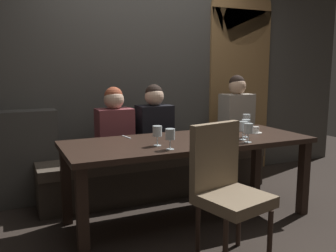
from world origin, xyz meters
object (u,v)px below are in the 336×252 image
(wine_glass_near_right, at_px, (246,125))
(espresso_cup, at_px, (256,131))
(chair_near_side, at_px, (226,183))
(diner_far_end, at_px, (236,113))
(wine_glass_far_left, at_px, (170,135))
(wine_glass_center_back, at_px, (243,127))
(diner_bearded, at_px, (154,122))
(dining_table, at_px, (189,149))
(wine_glass_end_left, at_px, (157,132))
(diner_redhead, at_px, (115,125))
(banquette_bench, at_px, (158,174))
(wine_glass_near_left, at_px, (246,119))
(fork_on_table, at_px, (127,137))
(wine_glass_far_right, at_px, (248,129))

(wine_glass_near_right, xyz_separation_m, espresso_cup, (0.22, 0.13, -0.09))
(chair_near_side, relative_size, espresso_cup, 8.17)
(diner_far_end, xyz_separation_m, wine_glass_far_left, (-1.32, -1.00, 0.01))
(chair_near_side, xyz_separation_m, wine_glass_center_back, (0.51, 0.50, 0.29))
(diner_bearded, bearing_deg, dining_table, -86.41)
(dining_table, relative_size, wine_glass_end_left, 13.41)
(diner_bearded, xyz_separation_m, diner_far_end, (1.04, 0.00, 0.04))
(diner_redhead, bearing_deg, wine_glass_near_right, -40.75)
(espresso_cup, bearing_deg, banquette_bench, 136.11)
(diner_redhead, height_order, wine_glass_near_left, diner_redhead)
(wine_glass_center_back, relative_size, wine_glass_end_left, 1.00)
(wine_glass_near_right, relative_size, wine_glass_far_left, 1.00)
(dining_table, distance_m, wine_glass_far_left, 0.49)
(wine_glass_near_right, height_order, wine_glass_far_left, same)
(banquette_bench, xyz_separation_m, wine_glass_near_left, (0.75, -0.52, 0.62))
(dining_table, relative_size, diner_redhead, 3.01)
(espresso_cup, distance_m, fork_on_table, 1.25)
(banquette_bench, bearing_deg, wine_glass_near_left, -34.78)
(diner_far_end, bearing_deg, diner_bearded, -179.95)
(dining_table, bearing_deg, fork_on_table, 146.28)
(wine_glass_end_left, height_order, espresso_cup, wine_glass_end_left)
(wine_glass_center_back, bearing_deg, diner_far_end, 57.91)
(diner_redhead, bearing_deg, wine_glass_far_right, -50.53)
(dining_table, bearing_deg, banquette_bench, 90.00)
(wine_glass_far_right, bearing_deg, diner_bearded, 113.01)
(diner_far_end, bearing_deg, wine_glass_center_back, -122.09)
(diner_redhead, relative_size, wine_glass_far_right, 4.46)
(diner_far_end, distance_m, wine_glass_near_right, 0.96)
(wine_glass_end_left, relative_size, wine_glass_far_right, 1.00)
(diner_redhead, height_order, espresso_cup, diner_redhead)
(banquette_bench, bearing_deg, wine_glass_near_right, -58.14)
(wine_glass_far_left, bearing_deg, diner_bearded, 74.28)
(wine_glass_near_right, relative_size, wine_glass_near_left, 1.00)
(diner_bearded, xyz_separation_m, wine_glass_near_right, (0.56, -0.83, 0.05))
(fork_on_table, bearing_deg, banquette_bench, 30.24)
(dining_table, bearing_deg, wine_glass_center_back, -27.65)
(wine_glass_end_left, distance_m, wine_glass_near_right, 0.88)
(diner_far_end, height_order, fork_on_table, diner_far_end)
(diner_bearded, distance_m, wine_glass_near_left, 0.95)
(wine_glass_near_left, bearing_deg, wine_glass_end_left, -164.46)
(diner_redhead, distance_m, wine_glass_center_back, 1.30)
(diner_redhead, distance_m, wine_glass_near_right, 1.31)
(espresso_cup, height_order, fork_on_table, espresso_cup)
(diner_bearded, bearing_deg, wine_glass_near_right, -55.99)
(dining_table, relative_size, wine_glass_far_right, 13.41)
(wine_glass_near_left, distance_m, wine_glass_far_left, 1.18)
(wine_glass_end_left, bearing_deg, wine_glass_near_left, 15.54)
(wine_glass_center_back, bearing_deg, diner_bearded, 116.74)
(chair_near_side, distance_m, fork_on_table, 1.13)
(wine_glass_end_left, bearing_deg, chair_near_side, -65.18)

